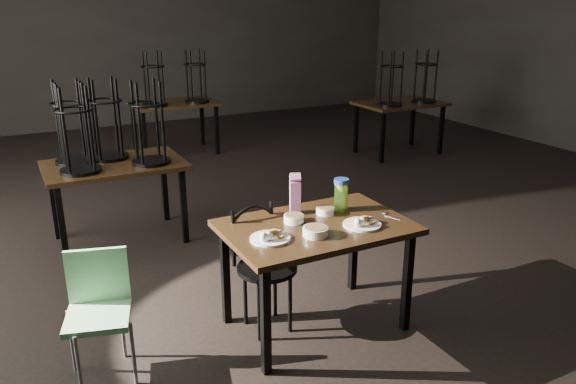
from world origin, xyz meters
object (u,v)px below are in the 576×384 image
juice_carton (295,195)px  bentwood_chair (262,257)px  water_bottle (341,194)px  school_chair (98,304)px  main_table (316,235)px

juice_carton → bentwood_chair: bearing=-168.5°
water_bottle → school_chair: bearing=-179.6°
water_bottle → school_chair: (-1.66, -0.01, -0.41)m
juice_carton → main_table: bearing=-83.8°
juice_carton → water_bottle: size_ratio=1.26×
bentwood_chair → school_chair: (-1.07, -0.05, -0.04)m
school_chair → main_table: bearing=9.9°
water_bottle → bentwood_chair: (-0.59, 0.03, -0.36)m
juice_carton → school_chair: juice_carton is taller
juice_carton → water_bottle: 0.32m
main_table → water_bottle: (0.28, 0.15, 0.19)m
school_chair → bentwood_chair: bearing=18.2°
bentwood_chair → main_table: bearing=-38.5°
juice_carton → bentwood_chair: (-0.28, -0.06, -0.38)m
main_table → school_chair: school_chair is taller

